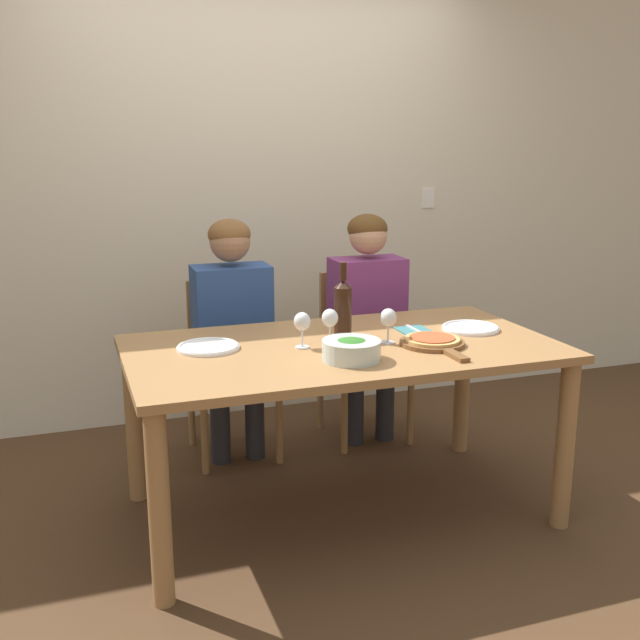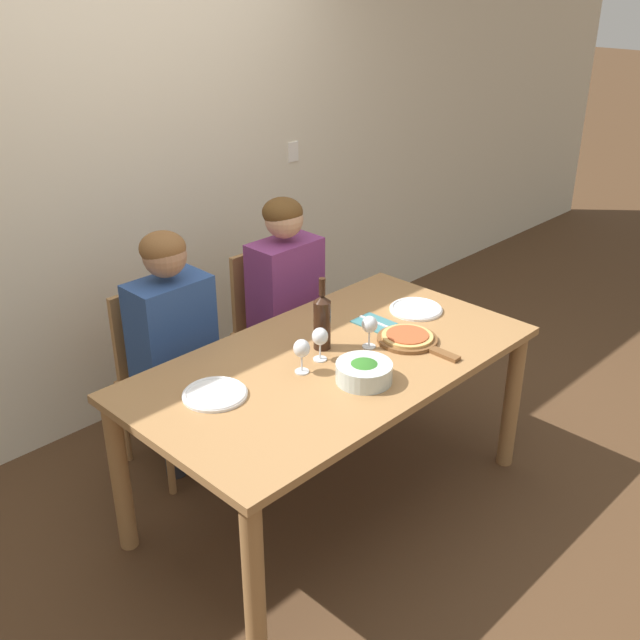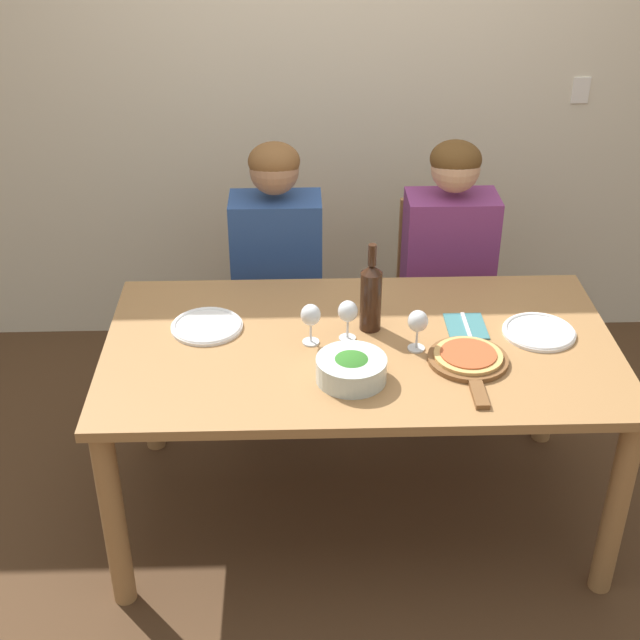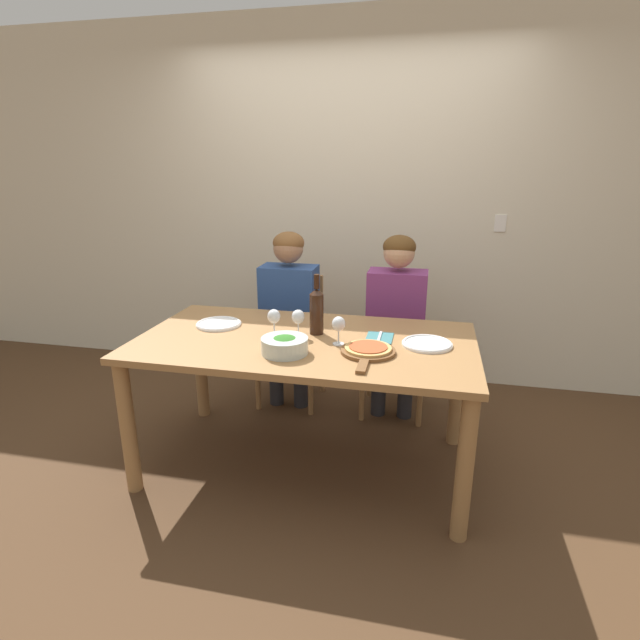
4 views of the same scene
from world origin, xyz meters
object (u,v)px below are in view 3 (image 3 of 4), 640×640
object	(u,v)px
wine_glass_left	(311,317)
fork_on_napkin	(466,326)
chair_right	(441,293)
wine_glass_centre	(348,313)
broccoli_bowl	(351,369)
pizza_on_board	(469,359)
wine_bottle	(371,295)
wine_glass_right	(418,323)
person_woman	(276,256)
dinner_plate_right	(539,332)
chair_left	(278,296)
dinner_plate_left	(207,326)
person_man	(449,254)

from	to	relation	value
wine_glass_left	fork_on_napkin	size ratio (longest dim) A/B	0.84
chair_right	wine_glass_centre	bearing A→B (deg)	-120.20
broccoli_bowl	fork_on_napkin	world-z (taller)	broccoli_bowl
pizza_on_board	wine_glass_left	distance (m)	0.56
wine_glass_centre	wine_bottle	bearing A→B (deg)	39.70
wine_glass_right	person_woman	bearing A→B (deg)	122.23
dinner_plate_right	wine_glass_right	distance (m)	0.47
chair_left	broccoli_bowl	bearing A→B (deg)	-76.52
chair_left	dinner_plate_right	size ratio (longest dim) A/B	3.48
dinner_plate_left	chair_left	bearing A→B (deg)	71.52
chair_left	person_woman	distance (m)	0.27
person_woman	pizza_on_board	bearing A→B (deg)	-53.11
wine_glass_left	chair_left	bearing A→B (deg)	98.76
person_woman	broccoli_bowl	xyz separation A→B (m)	(0.26, -0.96, 0.07)
chair_left	pizza_on_board	xyz separation A→B (m)	(0.66, -0.98, 0.29)
chair_left	fork_on_napkin	xyz separation A→B (m)	(0.69, -0.75, 0.28)
person_man	pizza_on_board	xyz separation A→B (m)	(-0.08, -0.87, 0.04)
chair_right	wine_bottle	world-z (taller)	wine_bottle
chair_right	pizza_on_board	xyz separation A→B (m)	(-0.08, -0.98, 0.29)
person_woman	dinner_plate_right	world-z (taller)	person_woman
wine_glass_centre	dinner_plate_right	bearing A→B (deg)	1.00
person_man	broccoli_bowl	world-z (taller)	person_man
chair_left	pizza_on_board	bearing A→B (deg)	-56.27
person_woman	chair_right	bearing A→B (deg)	8.43
chair_left	pizza_on_board	distance (m)	1.22
dinner_plate_right	broccoli_bowl	bearing A→B (deg)	-158.91
wine_glass_right	chair_right	bearing A→B (deg)	74.88
broccoli_bowl	person_man	bearing A→B (deg)	63.57
pizza_on_board	wine_glass_right	size ratio (longest dim) A/B	2.73
dinner_plate_left	dinner_plate_right	bearing A→B (deg)	-3.72
person_woman	wine_glass_left	size ratio (longest dim) A/B	8.15
fork_on_napkin	person_man	bearing A→B (deg)	86.21
chair_right	dinner_plate_left	size ratio (longest dim) A/B	3.48
person_woman	wine_glass_right	distance (m)	0.93
broccoli_bowl	fork_on_napkin	size ratio (longest dim) A/B	1.29
fork_on_napkin	pizza_on_board	bearing A→B (deg)	-98.00
dinner_plate_right	pizza_on_board	size ratio (longest dim) A/B	0.63
wine_bottle	wine_glass_centre	bearing A→B (deg)	-140.30
person_man	wine_glass_left	bearing A→B (deg)	-129.67
chair_right	dinner_plate_left	xyz separation A→B (m)	(-0.97, -0.73, 0.28)
wine_glass_right	wine_glass_centre	distance (m)	0.25
wine_bottle	wine_glass_left	world-z (taller)	wine_bottle
chair_left	chair_right	size ratio (longest dim) A/B	1.00
wine_glass_left	wine_glass_right	distance (m)	0.37
person_man	chair_right	bearing A→B (deg)	90.00
broccoli_bowl	dinner_plate_left	bearing A→B (deg)	145.60
person_woman	wine_bottle	world-z (taller)	person_woman
person_woman	dinner_plate_left	bearing A→B (deg)	-111.45
chair_right	wine_glass_left	xyz separation A→B (m)	(-0.60, -0.84, 0.38)
fork_on_napkin	wine_glass_right	bearing A→B (deg)	-144.42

